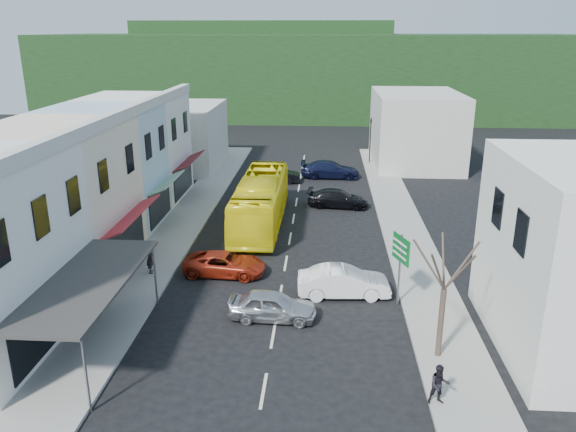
{
  "coord_description": "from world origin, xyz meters",
  "views": [
    {
      "loc": [
        2.07,
        -25.66,
        12.82
      ],
      "look_at": [
        0.0,
        6.0,
        2.2
      ],
      "focal_mm": 35.0,
      "sensor_mm": 36.0,
      "label": 1
    }
  ],
  "objects_px": {
    "bus": "(261,203)",
    "car_red": "(225,263)",
    "direction_sign": "(400,270)",
    "pedestrian_right": "(440,383)",
    "street_tree": "(444,289)",
    "traffic_signal": "(370,141)",
    "car_white": "(344,283)",
    "car_silver": "(272,305)",
    "pedestrian_left": "(150,258)"
  },
  "relations": [
    {
      "from": "bus",
      "to": "car_red",
      "type": "distance_m",
      "value": 8.51
    },
    {
      "from": "car_red",
      "to": "direction_sign",
      "type": "xyz_separation_m",
      "value": [
        9.02,
        -2.97,
        1.13
      ]
    },
    {
      "from": "pedestrian_right",
      "to": "street_tree",
      "type": "xyz_separation_m",
      "value": [
        0.58,
        3.15,
        2.11
      ]
    },
    {
      "from": "street_tree",
      "to": "traffic_signal",
      "type": "distance_m",
      "value": 35.02
    },
    {
      "from": "car_white",
      "to": "traffic_signal",
      "type": "xyz_separation_m",
      "value": [
        3.41,
        29.57,
        1.59
      ]
    },
    {
      "from": "direction_sign",
      "to": "street_tree",
      "type": "bearing_deg",
      "value": -96.67
    },
    {
      "from": "car_silver",
      "to": "car_red",
      "type": "distance_m",
      "value": 5.69
    },
    {
      "from": "pedestrian_right",
      "to": "traffic_signal",
      "type": "height_order",
      "value": "traffic_signal"
    },
    {
      "from": "car_red",
      "to": "traffic_signal",
      "type": "height_order",
      "value": "traffic_signal"
    },
    {
      "from": "direction_sign",
      "to": "traffic_signal",
      "type": "bearing_deg",
      "value": 68.71
    },
    {
      "from": "bus",
      "to": "street_tree",
      "type": "height_order",
      "value": "street_tree"
    },
    {
      "from": "car_white",
      "to": "direction_sign",
      "type": "bearing_deg",
      "value": -110.67
    },
    {
      "from": "bus",
      "to": "pedestrian_right",
      "type": "xyz_separation_m",
      "value": [
        8.47,
        -19.16,
        -0.55
      ]
    },
    {
      "from": "car_red",
      "to": "traffic_signal",
      "type": "distance_m",
      "value": 29.15
    },
    {
      "from": "street_tree",
      "to": "direction_sign",
      "type": "bearing_deg",
      "value": 103.1
    },
    {
      "from": "car_white",
      "to": "street_tree",
      "type": "relative_size",
      "value": 0.71
    },
    {
      "from": "bus",
      "to": "direction_sign",
      "type": "xyz_separation_m",
      "value": [
        7.97,
        -11.37,
        0.28
      ]
    },
    {
      "from": "pedestrian_right",
      "to": "street_tree",
      "type": "height_order",
      "value": "street_tree"
    },
    {
      "from": "direction_sign",
      "to": "bus",
      "type": "bearing_deg",
      "value": 105.26
    },
    {
      "from": "pedestrian_right",
      "to": "street_tree",
      "type": "relative_size",
      "value": 0.27
    },
    {
      "from": "car_red",
      "to": "car_white",
      "type": "bearing_deg",
      "value": -104.97
    },
    {
      "from": "car_silver",
      "to": "direction_sign",
      "type": "xyz_separation_m",
      "value": [
        5.97,
        1.83,
        1.13
      ]
    },
    {
      "from": "pedestrian_left",
      "to": "pedestrian_right",
      "type": "distance_m",
      "value": 17.08
    },
    {
      "from": "car_silver",
      "to": "traffic_signal",
      "type": "height_order",
      "value": "traffic_signal"
    },
    {
      "from": "pedestrian_left",
      "to": "street_tree",
      "type": "height_order",
      "value": "street_tree"
    },
    {
      "from": "bus",
      "to": "street_tree",
      "type": "xyz_separation_m",
      "value": [
        9.05,
        -16.01,
        1.56
      ]
    },
    {
      "from": "traffic_signal",
      "to": "street_tree",
      "type": "bearing_deg",
      "value": 82.08
    },
    {
      "from": "street_tree",
      "to": "car_white",
      "type": "bearing_deg",
      "value": 124.21
    },
    {
      "from": "pedestrian_right",
      "to": "car_white",
      "type": "bearing_deg",
      "value": 104.39
    },
    {
      "from": "pedestrian_left",
      "to": "bus",
      "type": "bearing_deg",
      "value": -50.89
    },
    {
      "from": "pedestrian_left",
      "to": "direction_sign",
      "type": "height_order",
      "value": "direction_sign"
    },
    {
      "from": "car_red",
      "to": "direction_sign",
      "type": "height_order",
      "value": "direction_sign"
    },
    {
      "from": "pedestrian_right",
      "to": "street_tree",
      "type": "distance_m",
      "value": 3.83
    },
    {
      "from": "bus",
      "to": "pedestrian_right",
      "type": "distance_m",
      "value": 20.95
    },
    {
      "from": "car_white",
      "to": "car_silver",
      "type": "bearing_deg",
      "value": 124.16
    },
    {
      "from": "car_silver",
      "to": "traffic_signal",
      "type": "relative_size",
      "value": 0.96
    },
    {
      "from": "car_white",
      "to": "pedestrian_right",
      "type": "xyz_separation_m",
      "value": [
        3.11,
        -8.58,
        0.3
      ]
    },
    {
      "from": "direction_sign",
      "to": "traffic_signal",
      "type": "distance_m",
      "value": 30.38
    },
    {
      "from": "pedestrian_right",
      "to": "direction_sign",
      "type": "xyz_separation_m",
      "value": [
        -0.5,
        7.79,
        0.83
      ]
    },
    {
      "from": "car_white",
      "to": "car_red",
      "type": "distance_m",
      "value": 6.76
    },
    {
      "from": "car_silver",
      "to": "direction_sign",
      "type": "distance_m",
      "value": 6.34
    },
    {
      "from": "direction_sign",
      "to": "car_white",
      "type": "bearing_deg",
      "value": 143.41
    },
    {
      "from": "pedestrian_right",
      "to": "traffic_signal",
      "type": "bearing_deg",
      "value": 84.0
    },
    {
      "from": "car_silver",
      "to": "pedestrian_left",
      "type": "bearing_deg",
      "value": 60.47
    },
    {
      "from": "car_silver",
      "to": "bus",
      "type": "bearing_deg",
      "value": 11.31
    },
    {
      "from": "car_silver",
      "to": "traffic_signal",
      "type": "bearing_deg",
      "value": -9.18
    },
    {
      "from": "pedestrian_right",
      "to": "traffic_signal",
      "type": "relative_size",
      "value": 0.37
    },
    {
      "from": "direction_sign",
      "to": "car_silver",
      "type": "bearing_deg",
      "value": 177.3
    },
    {
      "from": "car_white",
      "to": "traffic_signal",
      "type": "relative_size",
      "value": 0.96
    },
    {
      "from": "pedestrian_left",
      "to": "street_tree",
      "type": "relative_size",
      "value": 0.27
    }
  ]
}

